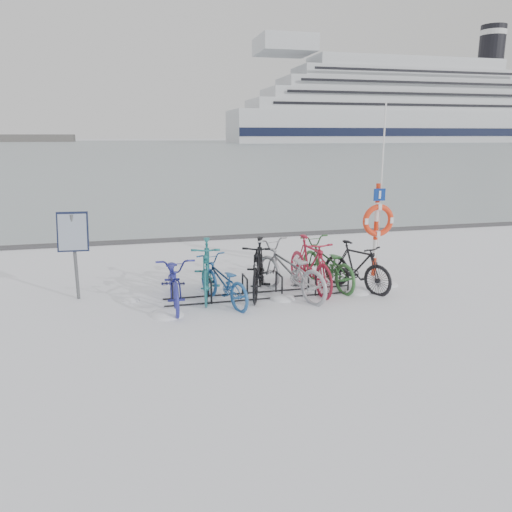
{
  "coord_description": "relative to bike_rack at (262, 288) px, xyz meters",
  "views": [
    {
      "loc": [
        -2.43,
        -9.44,
        3.22
      ],
      "look_at": [
        0.02,
        0.6,
        0.71
      ],
      "focal_mm": 35.0,
      "sensor_mm": 36.0,
      "label": 1
    }
  ],
  "objects": [
    {
      "name": "cruise_ferry",
      "position": [
        113.12,
        195.77,
        13.5
      ],
      "size": [
        152.86,
        28.8,
        50.23
      ],
      "color": "white",
      "rests_on": "ground"
    },
    {
      "name": "lifebuoy_station",
      "position": [
        2.94,
        0.83,
        1.14
      ],
      "size": [
        0.75,
        0.22,
        3.92
      ],
      "color": "red",
      "rests_on": "ground"
    },
    {
      "name": "bike_6",
      "position": [
        1.55,
        0.39,
        0.35
      ],
      "size": [
        1.11,
        2.13,
        1.06
      ],
      "primitive_type": "imported",
      "rotation": [
        0.0,
        0.0,
        3.35
      ],
      "color": "#2C602D",
      "rests_on": "ground"
    },
    {
      "name": "bike_3",
      "position": [
        -0.03,
        0.19,
        0.41
      ],
      "size": [
        1.17,
        2.04,
        1.18
      ],
      "primitive_type": "imported",
      "rotation": [
        0.0,
        0.0,
        -0.34
      ],
      "color": "black",
      "rests_on": "ground"
    },
    {
      "name": "ice_sheet",
      "position": [
        0.0,
        155.0,
        -0.17
      ],
      "size": [
        400.0,
        298.0,
        0.02
      ],
      "primitive_type": "cube",
      "color": "#94A2A8",
      "rests_on": "ground"
    },
    {
      "name": "bike_2",
      "position": [
        -0.85,
        -0.21,
        0.29
      ],
      "size": [
        1.19,
        1.9,
        0.94
      ],
      "primitive_type": "imported",
      "rotation": [
        0.0,
        0.0,
        3.49
      ],
      "color": "#21528F",
      "rests_on": "ground"
    },
    {
      "name": "info_board",
      "position": [
        -3.64,
        0.7,
        1.1
      ],
      "size": [
        0.61,
        0.27,
        1.77
      ],
      "rotation": [
        0.0,
        0.0,
        -0.08
      ],
      "color": "#595B5E",
      "rests_on": "ground"
    },
    {
      "name": "quay_edge",
      "position": [
        0.0,
        5.9,
        -0.13
      ],
      "size": [
        400.0,
        0.25,
        0.1
      ],
      "primitive_type": "cube",
      "color": "#3F3F42",
      "rests_on": "ground"
    },
    {
      "name": "bike_1",
      "position": [
        -1.09,
        0.31,
        0.41
      ],
      "size": [
        0.89,
        2.05,
        1.19
      ],
      "primitive_type": "imported",
      "rotation": [
        0.0,
        0.0,
        -0.17
      ],
      "color": "#1F6E73",
      "rests_on": "ground"
    },
    {
      "name": "bike_5",
      "position": [
        1.1,
        0.19,
        0.41
      ],
      "size": [
        0.79,
        2.01,
        1.18
      ],
      "primitive_type": "imported",
      "rotation": [
        0.0,
        0.0,
        0.12
      ],
      "color": "maroon",
      "rests_on": "ground"
    },
    {
      "name": "bike_0",
      "position": [
        -1.77,
        -0.08,
        0.35
      ],
      "size": [
        0.74,
        2.04,
        1.07
      ],
      "primitive_type": "imported",
      "rotation": [
        0.0,
        0.0,
        -0.02
      ],
      "color": "navy",
      "rests_on": "ground"
    },
    {
      "name": "bike_4",
      "position": [
        0.56,
        -0.07,
        0.39
      ],
      "size": [
        1.53,
        2.3,
        1.14
      ],
      "primitive_type": "imported",
      "rotation": [
        0.0,
        0.0,
        3.53
      ],
      "color": "#9C9EA4",
      "rests_on": "ground"
    },
    {
      "name": "snow_drifts",
      "position": [
        0.28,
        -0.01,
        -0.18
      ],
      "size": [
        5.9,
        1.99,
        0.21
      ],
      "color": "white",
      "rests_on": "ground"
    },
    {
      "name": "bike_7",
      "position": [
        2.08,
        -0.01,
        0.35
      ],
      "size": [
        1.27,
        1.8,
        1.07
      ],
      "primitive_type": "imported",
      "rotation": [
        0.0,
        0.0,
        0.48
      ],
      "color": "black",
      "rests_on": "ground"
    },
    {
      "name": "ground",
      "position": [
        0.0,
        0.0,
        -0.18
      ],
      "size": [
        900.0,
        900.0,
        0.0
      ],
      "primitive_type": "plane",
      "color": "white",
      "rests_on": "ground"
    },
    {
      "name": "bike_rack",
      "position": [
        0.0,
        0.0,
        0.0
      ],
      "size": [
        4.0,
        0.48,
        0.46
      ],
      "color": "black",
      "rests_on": "ground"
    }
  ]
}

